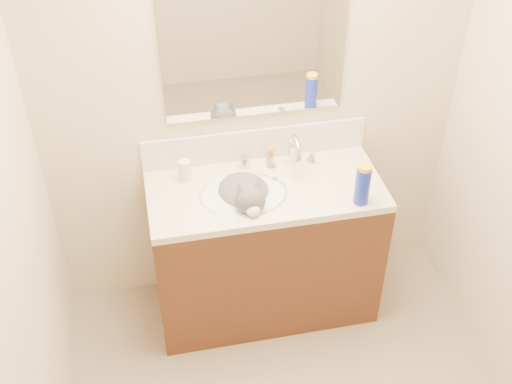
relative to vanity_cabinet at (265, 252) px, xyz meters
name	(u,v)px	position (x,y,z in m)	size (l,w,h in m)	color
room_shell	(331,217)	(0.00, -0.97, 1.08)	(2.24, 2.54, 2.52)	beige
vanity_cabinet	(265,252)	(0.00, 0.00, 0.00)	(1.20, 0.55, 0.82)	#4B2614
counter_slab	(266,191)	(0.00, 0.00, 0.43)	(1.20, 0.55, 0.04)	beige
basin	(244,205)	(-0.12, -0.03, 0.38)	(0.45, 0.36, 0.14)	white
faucet	(294,154)	(0.18, 0.14, 0.54)	(0.28, 0.20, 0.21)	silver
cat	(245,198)	(-0.11, -0.02, 0.42)	(0.34, 0.41, 0.32)	#4F4D4F
backsplash	(255,144)	(0.00, 0.26, 0.54)	(1.20, 0.02, 0.18)	silver
mirror	(255,41)	(0.00, 0.26, 1.13)	(0.90, 0.02, 0.80)	white
pill_bottle	(185,170)	(-0.39, 0.15, 0.51)	(0.06, 0.06, 0.11)	silver
pill_label	(185,173)	(-0.39, 0.15, 0.49)	(0.05, 0.05, 0.04)	#D04F22
silver_jar	(245,162)	(-0.07, 0.20, 0.48)	(0.05, 0.05, 0.06)	#B7B7BC
amber_bottle	(270,155)	(0.07, 0.21, 0.50)	(0.04, 0.04, 0.09)	orange
toothbrush	(276,179)	(0.06, 0.05, 0.45)	(0.01, 0.14, 0.01)	silver
toothbrush_head	(276,178)	(0.06, 0.05, 0.46)	(0.02, 0.03, 0.02)	#609DCC
spray_can	(362,186)	(0.43, -0.21, 0.55)	(0.07, 0.07, 0.20)	#1829AE
spray_cap	(365,169)	(0.43, -0.21, 0.65)	(0.07, 0.07, 0.04)	#FFB01A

